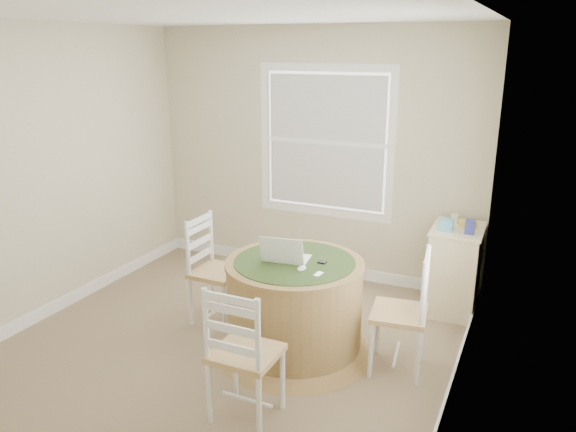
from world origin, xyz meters
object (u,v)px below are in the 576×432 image
at_px(chair_left, 217,272).
at_px(chair_right, 399,313).
at_px(chair_near, 246,353).
at_px(laptop, 286,257).
at_px(corner_chest, 454,269).
at_px(round_table, 294,303).

relative_size(chair_left, chair_right, 1.00).
xyz_separation_m(chair_near, laptop, (-0.12, 0.89, 0.34)).
relative_size(chair_near, corner_chest, 1.17).
xyz_separation_m(round_table, chair_right, (0.82, 0.08, 0.05)).
height_order(chair_left, laptop, laptop).
relative_size(chair_near, laptop, 2.52).
bearing_deg(chair_near, chair_right, -128.15).
xyz_separation_m(laptop, corner_chest, (1.11, 1.31, -0.41)).
bearing_deg(corner_chest, round_table, -129.83).
relative_size(round_table, laptop, 3.38).
relative_size(chair_right, corner_chest, 1.17).
xyz_separation_m(round_table, corner_chest, (1.04, 1.30, -0.02)).
bearing_deg(chair_near, corner_chest, -114.33).
xyz_separation_m(round_table, chair_left, (-0.84, 0.20, 0.05)).
relative_size(chair_left, laptop, 2.52).
distance_m(chair_near, corner_chest, 2.42).
bearing_deg(chair_left, laptop, -104.42).
xyz_separation_m(chair_near, chair_right, (0.77, 0.98, 0.00)).
bearing_deg(round_table, laptop, -167.13).
distance_m(round_table, chair_near, 0.90).
distance_m(chair_right, laptop, 0.96).
bearing_deg(chair_left, chair_near, -140.17).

